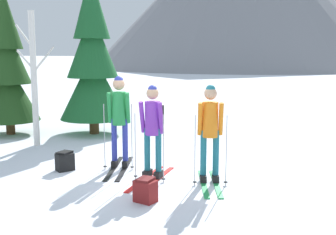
{
  "coord_description": "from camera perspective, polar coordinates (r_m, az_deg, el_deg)",
  "views": [
    {
      "loc": [
        3.54,
        -7.0,
        2.3
      ],
      "look_at": [
        0.1,
        0.38,
        1.05
      ],
      "focal_mm": 45.68,
      "sensor_mm": 36.0,
      "label": 1
    }
  ],
  "objects": [
    {
      "name": "pine_tree_near",
      "position": [
        12.16,
        -10.04,
        7.47
      ],
      "size": [
        1.86,
        1.86,
        4.51
      ],
      "color": "#51381E",
      "rests_on": "ground"
    },
    {
      "name": "pine_tree_mid",
      "position": [
        12.7,
        -20.65,
        6.11
      ],
      "size": [
        1.67,
        1.67,
        4.03
      ],
      "color": "#51381E",
      "rests_on": "ground"
    },
    {
      "name": "skier_in_orange",
      "position": [
        7.5,
        5.63,
        -1.6
      ],
      "size": [
        0.94,
        1.57,
        1.74
      ],
      "color": "green",
      "rests_on": "ground"
    },
    {
      "name": "skier_in_purple",
      "position": [
        7.75,
        -2.03,
        -1.19
      ],
      "size": [
        0.61,
        1.73,
        1.72
      ],
      "color": "red",
      "rests_on": "ground"
    },
    {
      "name": "backpack_on_snow_beside",
      "position": [
        8.64,
        -13.6,
        -5.68
      ],
      "size": [
        0.36,
        0.4,
        0.38
      ],
      "color": "black",
      "rests_on": "ground"
    },
    {
      "name": "ground_plane",
      "position": [
        8.17,
        -1.75,
        -7.62
      ],
      "size": [
        400.0,
        400.0,
        0.0
      ],
      "primitive_type": "plane",
      "color": "white"
    },
    {
      "name": "backpack_on_snow_front",
      "position": [
        6.7,
        -3.03,
        -9.66
      ],
      "size": [
        0.35,
        0.29,
        0.38
      ],
      "color": "maroon",
      "rests_on": "ground"
    },
    {
      "name": "birch_tree_tall",
      "position": [
        10.94,
        -17.47,
        5.17
      ],
      "size": [
        0.87,
        0.83,
        3.29
      ],
      "color": "silver",
      "rests_on": "ground"
    },
    {
      "name": "skier_in_green",
      "position": [
        8.52,
        -6.51,
        0.21
      ],
      "size": [
        0.95,
        1.78,
        1.84
      ],
      "color": "black",
      "rests_on": "ground"
    }
  ]
}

